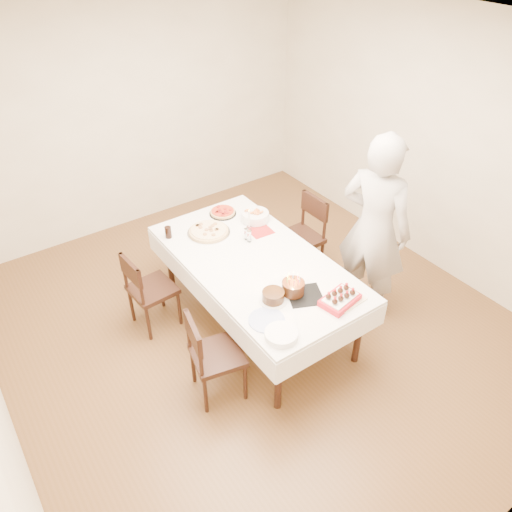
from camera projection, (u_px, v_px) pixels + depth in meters
floor at (255, 325)px, 4.92m from camera, size 5.00×5.00×0.00m
wall_back at (132, 116)px, 5.76m from camera, size 4.50×0.04×2.70m
wall_right at (434, 143)px, 5.15m from camera, size 0.04×5.00×2.70m
ceiling at (255, 33)px, 3.31m from camera, size 5.00×5.00×0.00m
dining_table at (256, 292)px, 4.75m from camera, size 1.59×2.34×0.75m
chair_right_savory at (299, 239)px, 5.33m from camera, size 0.47×0.47×0.91m
chair_left_savory at (153, 289)px, 4.71m from camera, size 0.46×0.46×0.84m
chair_left_dessert at (217, 355)px, 4.04m from camera, size 0.52×0.52×0.86m
person at (374, 229)px, 4.59m from camera, size 0.65×0.80×1.89m
pizza_white at (209, 231)px, 4.87m from camera, size 0.54×0.54×0.04m
pizza_pepperoni at (223, 212)px, 5.16m from camera, size 0.34×0.34×0.04m
red_placemat at (260, 231)px, 4.92m from camera, size 0.23×0.23×0.01m
pasta_bowl at (255, 216)px, 5.04m from camera, size 0.30×0.30×0.09m
taper_candle at (249, 220)px, 4.85m from camera, size 0.06×0.06×0.25m
shaker_pair at (249, 236)px, 4.74m from camera, size 0.11×0.11×0.12m
cola_glass at (168, 232)px, 4.79m from camera, size 0.07×0.07×0.12m
layer_cake at (273, 296)px, 4.06m from camera, size 0.25×0.25×0.10m
cake_board at (305, 296)px, 4.14m from camera, size 0.37×0.37×0.01m
birthday_cake at (293, 284)px, 4.10m from camera, size 0.21×0.21×0.17m
strawberry_box at (340, 299)px, 4.05m from camera, size 0.36×0.27×0.08m
box_lid at (348, 301)px, 4.09m from camera, size 0.29×0.20×0.02m
plate_stack at (281, 335)px, 3.74m from camera, size 0.32×0.32×0.05m
china_plate at (267, 320)px, 3.90m from camera, size 0.35×0.35×0.01m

